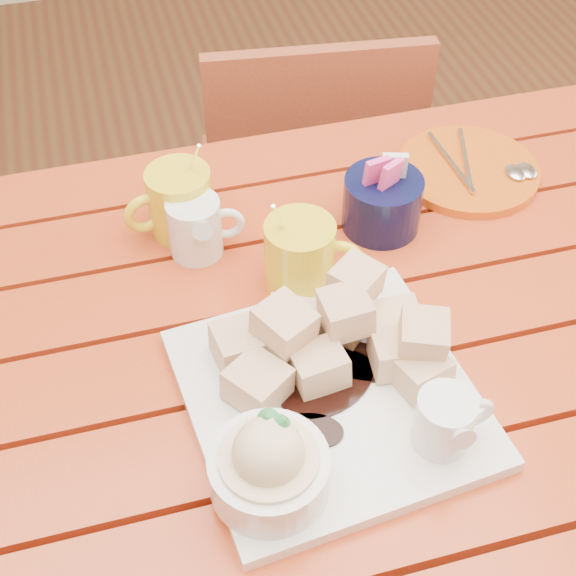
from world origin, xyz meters
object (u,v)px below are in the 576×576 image
object	(u,v)px
coffee_mug_left	(178,202)
orange_saucer	(469,170)
chair_far	(307,187)
table	(299,396)
coffee_mug_right	(302,255)
dessert_plate	(324,396)

from	to	relation	value
coffee_mug_left	orange_saucer	distance (m)	0.41
chair_far	table	bearing A→B (deg)	79.67
coffee_mug_right	table	bearing A→B (deg)	-83.45
dessert_plate	coffee_mug_left	size ratio (longest dim) A/B	2.34
coffee_mug_left	chair_far	world-z (taller)	coffee_mug_left
table	coffee_mug_right	distance (m)	0.18
table	dessert_plate	distance (m)	0.18
coffee_mug_right	coffee_mug_left	bearing A→B (deg)	155.43
dessert_plate	coffee_mug_left	bearing A→B (deg)	105.76
orange_saucer	chair_far	bearing A→B (deg)	106.82
coffee_mug_right	chair_far	xyz separation A→B (m)	(0.17, 0.53, -0.35)
dessert_plate	orange_saucer	distance (m)	0.46
dessert_plate	coffee_mug_right	distance (m)	0.19
coffee_mug_left	coffee_mug_right	world-z (taller)	coffee_mug_right
table	coffee_mug_left	bearing A→B (deg)	113.87
coffee_mug_right	dessert_plate	bearing A→B (deg)	-75.97
coffee_mug_left	coffee_mug_right	size ratio (longest dim) A/B	0.98
coffee_mug_left	table	bearing A→B (deg)	-79.05
table	coffee_mug_left	size ratio (longest dim) A/B	8.83
table	chair_far	world-z (taller)	chair_far
chair_far	coffee_mug_right	bearing A→B (deg)	79.59
dessert_plate	orange_saucer	xyz separation A→B (m)	(0.31, 0.34, -0.03)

